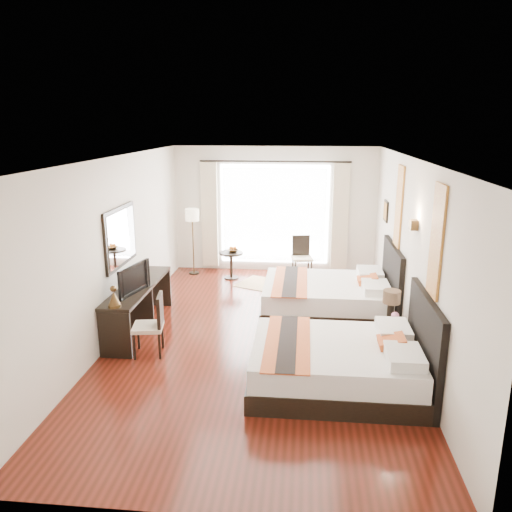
# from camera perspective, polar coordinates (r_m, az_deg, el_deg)

# --- Properties ---
(floor) EXTENTS (4.50, 7.50, 0.01)m
(floor) POSITION_cam_1_polar(r_m,az_deg,el_deg) (8.02, 0.33, -9.29)
(floor) COLOR #3E150B
(floor) RESTS_ON ground
(ceiling) EXTENTS (4.50, 7.50, 0.02)m
(ceiling) POSITION_cam_1_polar(r_m,az_deg,el_deg) (7.33, 0.36, 11.04)
(ceiling) COLOR white
(ceiling) RESTS_ON wall_headboard
(wall_headboard) EXTENTS (0.01, 7.50, 2.80)m
(wall_headboard) POSITION_cam_1_polar(r_m,az_deg,el_deg) (7.69, 17.25, 0.03)
(wall_headboard) COLOR silver
(wall_headboard) RESTS_ON floor
(wall_desk) EXTENTS (0.01, 7.50, 2.80)m
(wall_desk) POSITION_cam_1_polar(r_m,az_deg,el_deg) (8.07, -15.74, 0.84)
(wall_desk) COLOR silver
(wall_desk) RESTS_ON floor
(wall_window) EXTENTS (4.50, 0.01, 2.80)m
(wall_window) POSITION_cam_1_polar(r_m,az_deg,el_deg) (11.21, 2.13, 5.28)
(wall_window) COLOR silver
(wall_window) RESTS_ON floor
(wall_entry) EXTENTS (4.50, 0.01, 2.80)m
(wall_entry) POSITION_cam_1_polar(r_m,az_deg,el_deg) (4.07, -4.67, -12.90)
(wall_entry) COLOR silver
(wall_entry) RESTS_ON floor
(window_glass) EXTENTS (2.40, 0.02, 2.20)m
(window_glass) POSITION_cam_1_polar(r_m,az_deg,el_deg) (11.21, 2.12, 4.76)
(window_glass) COLOR white
(window_glass) RESTS_ON wall_window
(sheer_curtain) EXTENTS (2.30, 0.02, 2.10)m
(sheer_curtain) POSITION_cam_1_polar(r_m,az_deg,el_deg) (11.15, 2.10, 4.70)
(sheer_curtain) COLOR white
(sheer_curtain) RESTS_ON wall_window
(drape_left) EXTENTS (0.35, 0.14, 2.35)m
(drape_left) POSITION_cam_1_polar(r_m,az_deg,el_deg) (11.30, -5.30, 4.68)
(drape_left) COLOR beige
(drape_left) RESTS_ON floor
(drape_right) EXTENTS (0.35, 0.14, 2.35)m
(drape_right) POSITION_cam_1_polar(r_m,az_deg,el_deg) (11.12, 9.58, 4.37)
(drape_right) COLOR beige
(drape_right) RESTS_ON floor
(art_panel_near) EXTENTS (0.03, 0.50, 1.35)m
(art_panel_near) POSITION_cam_1_polar(r_m,az_deg,el_deg) (6.24, 19.94, 1.62)
(art_panel_near) COLOR maroon
(art_panel_near) RESTS_ON wall_headboard
(art_panel_far) EXTENTS (0.03, 0.50, 1.35)m
(art_panel_far) POSITION_cam_1_polar(r_m,az_deg,el_deg) (8.64, 16.03, 5.46)
(art_panel_far) COLOR maroon
(art_panel_far) RESTS_ON wall_headboard
(wall_sconce) EXTENTS (0.10, 0.14, 0.14)m
(wall_sconce) POSITION_cam_1_polar(r_m,az_deg,el_deg) (7.29, 17.58, 3.40)
(wall_sconce) COLOR #412F17
(wall_sconce) RESTS_ON wall_headboard
(mirror_frame) EXTENTS (0.04, 1.25, 0.95)m
(mirror_frame) POSITION_cam_1_polar(r_m,az_deg,el_deg) (8.18, -15.24, 2.14)
(mirror_frame) COLOR black
(mirror_frame) RESTS_ON wall_desk
(mirror_glass) EXTENTS (0.01, 1.12, 0.82)m
(mirror_glass) POSITION_cam_1_polar(r_m,az_deg,el_deg) (8.17, -15.08, 2.13)
(mirror_glass) COLOR white
(mirror_glass) RESTS_ON mirror_frame
(bed_near) EXTENTS (2.21, 1.72, 1.25)m
(bed_near) POSITION_cam_1_polar(r_m,az_deg,el_deg) (6.63, 9.83, -11.93)
(bed_near) COLOR black
(bed_near) RESTS_ON floor
(bed_far) EXTENTS (2.26, 1.76, 1.28)m
(bed_far) POSITION_cam_1_polar(r_m,az_deg,el_deg) (8.92, 8.58, -4.59)
(bed_far) COLOR black
(bed_far) RESTS_ON floor
(nightstand) EXTENTS (0.37, 0.46, 0.44)m
(nightstand) POSITION_cam_1_polar(r_m,az_deg,el_deg) (7.75, 15.04, -8.92)
(nightstand) COLOR black
(nightstand) RESTS_ON floor
(table_lamp) EXTENTS (0.26, 0.26, 0.41)m
(table_lamp) POSITION_cam_1_polar(r_m,az_deg,el_deg) (7.66, 15.24, -4.74)
(table_lamp) COLOR black
(table_lamp) RESTS_ON nightstand
(vase) EXTENTS (0.13, 0.13, 0.13)m
(vase) POSITION_cam_1_polar(r_m,az_deg,el_deg) (7.46, 15.58, -7.05)
(vase) COLOR black
(vase) RESTS_ON nightstand
(console_desk) EXTENTS (0.50, 2.20, 0.76)m
(console_desk) POSITION_cam_1_polar(r_m,az_deg,el_deg) (8.43, -13.22, -5.67)
(console_desk) COLOR black
(console_desk) RESTS_ON floor
(television) EXTENTS (0.30, 0.80, 0.46)m
(television) POSITION_cam_1_polar(r_m,az_deg,el_deg) (7.89, -14.21, -2.50)
(television) COLOR black
(television) RESTS_ON console_desk
(bronze_figurine) EXTENTS (0.19, 0.19, 0.28)m
(bronze_figurine) POSITION_cam_1_polar(r_m,az_deg,el_deg) (7.38, -15.92, -4.61)
(bronze_figurine) COLOR #412F17
(bronze_figurine) RESTS_ON console_desk
(desk_chair) EXTENTS (0.49, 0.49, 0.91)m
(desk_chair) POSITION_cam_1_polar(r_m,az_deg,el_deg) (7.54, -12.03, -8.95)
(desk_chair) COLOR beige
(desk_chair) RESTS_ON floor
(floor_lamp) EXTENTS (0.30, 0.30, 1.47)m
(floor_lamp) POSITION_cam_1_polar(r_m,az_deg,el_deg) (11.03, -7.29, 4.17)
(floor_lamp) COLOR black
(floor_lamp) RESTS_ON floor
(side_table) EXTENTS (0.51, 0.51, 0.59)m
(side_table) POSITION_cam_1_polar(r_m,az_deg,el_deg) (10.84, -2.85, -1.07)
(side_table) COLOR black
(side_table) RESTS_ON floor
(fruit_bowl) EXTENTS (0.28, 0.28, 0.06)m
(fruit_bowl) POSITION_cam_1_polar(r_m,az_deg,el_deg) (10.76, -2.65, 0.60)
(fruit_bowl) COLOR #452E18
(fruit_bowl) RESTS_ON side_table
(window_chair) EXTENTS (0.49, 0.49, 0.90)m
(window_chair) POSITION_cam_1_polar(r_m,az_deg,el_deg) (11.02, 5.26, -0.97)
(window_chair) COLOR beige
(window_chair) RESTS_ON floor
(jute_rug) EXTENTS (1.49, 1.28, 0.01)m
(jute_rug) POSITION_cam_1_polar(r_m,az_deg,el_deg) (10.45, 1.50, -3.34)
(jute_rug) COLOR tan
(jute_rug) RESTS_ON floor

